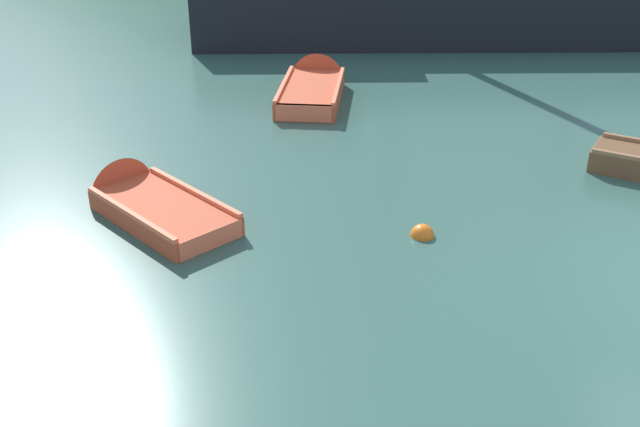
# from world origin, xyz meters

# --- Properties ---
(sailing_ship) EXTENTS (18.55, 7.65, 11.15)m
(sailing_ship) POSITION_xyz_m (-3.96, 13.22, 0.59)
(sailing_ship) COLOR black
(sailing_ship) RESTS_ON ground
(rowboat_far) EXTENTS (1.67, 3.46, 1.20)m
(rowboat_far) POSITION_xyz_m (-7.08, 6.89, 0.13)
(rowboat_far) COLOR #C64C2D
(rowboat_far) RESTS_ON ground
(rowboat_outer_right) EXTENTS (3.15, 2.59, 1.13)m
(rowboat_outer_right) POSITION_xyz_m (-8.21, 0.62, 0.09)
(rowboat_outer_right) COLOR #C64C2D
(rowboat_outer_right) RESTS_ON ground
(buoy_orange) EXTENTS (0.35, 0.35, 0.35)m
(buoy_orange) POSITION_xyz_m (-3.92, 0.79, 0.00)
(buoy_orange) COLOR orange
(buoy_orange) RESTS_ON ground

